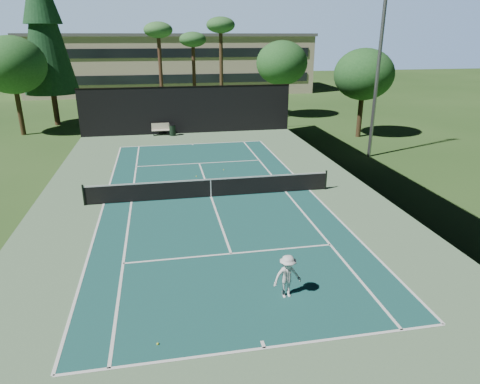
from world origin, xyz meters
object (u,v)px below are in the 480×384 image
(trash_bin, at_px, (172,130))
(tennis_ball_c, at_px, (224,170))
(player, at_px, (287,276))
(tennis_net, at_px, (211,187))
(park_bench, at_px, (161,129))
(tennis_ball_a, at_px, (158,344))
(tennis_ball_d, at_px, (111,171))
(tennis_ball_b, at_px, (196,176))

(trash_bin, bearing_deg, tennis_ball_c, -75.42)
(player, relative_size, tennis_ball_c, 22.46)
(tennis_net, distance_m, park_bench, 15.83)
(tennis_ball_a, bearing_deg, player, 20.92)
(tennis_ball_d, relative_size, park_bench, 0.04)
(trash_bin, bearing_deg, park_bench, 159.69)
(tennis_net, relative_size, tennis_ball_d, 211.59)
(tennis_net, bearing_deg, tennis_ball_d, 135.22)
(player, bearing_deg, park_bench, 90.13)
(tennis_ball_b, relative_size, park_bench, 0.04)
(tennis_net, relative_size, tennis_ball_b, 193.34)
(player, distance_m, tennis_ball_b, 13.30)
(tennis_net, height_order, tennis_ball_a, tennis_net)
(tennis_net, relative_size, player, 8.58)
(tennis_ball_c, bearing_deg, tennis_ball_b, -151.10)
(tennis_net, distance_m, tennis_ball_c, 4.82)
(tennis_net, xyz_separation_m, tennis_ball_a, (-2.87, -11.19, -0.52))
(player, bearing_deg, tennis_ball_b, 89.42)
(tennis_ball_b, bearing_deg, tennis_net, -82.84)
(player, xyz_separation_m, tennis_ball_a, (-4.18, -1.60, -0.72))
(tennis_ball_c, distance_m, park_bench, 11.70)
(player, bearing_deg, tennis_ball_c, 81.50)
(tennis_net, bearing_deg, tennis_ball_c, 73.20)
(tennis_ball_a, distance_m, tennis_ball_c, 16.34)
(tennis_net, distance_m, tennis_ball_a, 11.56)
(park_bench, xyz_separation_m, trash_bin, (0.99, -0.37, -0.07))
(player, height_order, tennis_ball_b, player)
(player, relative_size, trash_bin, 1.59)
(trash_bin, bearing_deg, tennis_ball_d, -113.80)
(tennis_ball_b, distance_m, trash_bin, 11.75)
(player, height_order, tennis_ball_a, player)
(tennis_net, relative_size, tennis_ball_a, 176.17)
(tennis_net, height_order, trash_bin, tennis_net)
(tennis_net, xyz_separation_m, tennis_ball_b, (-0.45, 3.57, -0.52))
(tennis_net, xyz_separation_m, tennis_ball_d, (-5.66, 5.62, -0.53))
(tennis_ball_a, distance_m, park_bench, 26.84)
(player, bearing_deg, tennis_net, 89.59)
(player, xyz_separation_m, trash_bin, (-2.71, 24.87, -0.27))
(tennis_net, xyz_separation_m, park_bench, (-2.39, 15.64, -0.01))
(tennis_ball_c, bearing_deg, player, -90.28)
(player, distance_m, tennis_ball_a, 4.54)
(player, distance_m, tennis_ball_c, 14.19)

